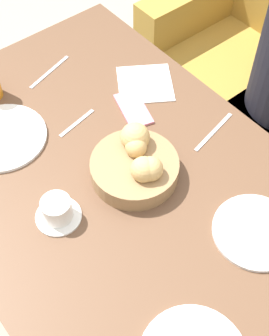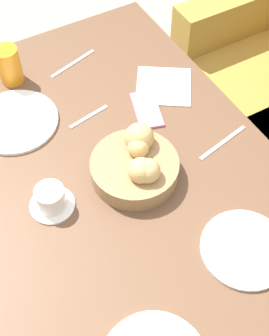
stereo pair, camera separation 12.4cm
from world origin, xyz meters
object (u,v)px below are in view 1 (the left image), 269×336
Objects in this scene: bread_basket at (136,164)px; plate_near_left at (2,137)px; napkin at (145,84)px; cell_phone at (133,109)px; spoon_coffee at (77,123)px; knife_silver at (50,72)px; plate_far_center at (256,232)px; coffee_cup at (57,211)px; fork_silver at (214,132)px.

plate_near_left is at bearing -147.08° from bread_basket.
napkin is 1.42× the size of cell_phone.
bread_basket is 1.73× the size of spoon_coffee.
plate_near_left is 0.39m from cell_phone.
knife_silver and spoon_coffee have the same top height.
plate_far_center is 1.31× the size of cell_phone.
coffee_cup reaches higher than plate_near_left.
bread_basket is 1.31× the size of fork_silver.
bread_basket is at bearing -4.47° from knife_silver.
fork_silver is (0.04, 0.51, -0.03)m from coffee_cup.
fork_silver is 0.77× the size of napkin.
knife_silver is (-0.82, -0.08, -0.00)m from plate_far_center.
bread_basket reaches higher than plate_far_center.
plate_far_center reaches higher than napkin.
napkin is 0.12m from cell_phone.
cell_phone is (0.06, -0.10, 0.00)m from napkin.
spoon_coffee is (-0.25, -0.02, -0.04)m from bread_basket.
knife_silver is at bearing 120.47° from plate_near_left.
knife_silver is at bearing -156.00° from fork_silver.
cell_phone is at bearing -149.93° from fork_silver.
knife_silver is 1.08× the size of cell_phone.
cell_phone is (-0.17, 0.38, -0.03)m from coffee_cup.
plate_near_left reaches higher than fork_silver.
plate_far_center is 0.52m from cell_phone.
cell_phone is at bearing 142.88° from bread_basket.
fork_silver is at bearing 84.29° from bread_basket.
napkin reaches higher than knife_silver.
spoon_coffee is 0.58× the size of napkin.
plate_near_left is at bearing -153.38° from plate_far_center.
coffee_cup reaches higher than fork_silver.
bread_basket is 0.41m from plate_near_left.
knife_silver is at bearing 175.53° from bread_basket.
bread_basket is 1.10× the size of plate_far_center.
bread_basket is 0.24m from coffee_cup.
napkin reaches higher than fork_silver.
plate_near_left is 2.16× the size of coffee_cup.
fork_silver is at bearing 46.06° from spoon_coffee.
spoon_coffee is (-0.23, 0.22, -0.03)m from coffee_cup.
napkin is at bearing 136.23° from bread_basket.
knife_silver is at bearing 149.54° from coffee_cup.
coffee_cup reaches higher than napkin.
coffee_cup reaches higher than cell_phone.
coffee_cup is 0.65× the size of fork_silver.
bread_basket reaches higher than napkin.
coffee_cup is (0.32, -0.02, 0.03)m from plate_near_left.
fork_silver is at bearing 152.89° from plate_far_center.
plate_far_center is at bearing 5.33° from knife_silver.
cell_phone reaches higher than knife_silver.
bread_basket is 0.50m from knife_silver.
plate_far_center is (0.67, 0.34, 0.00)m from plate_near_left.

